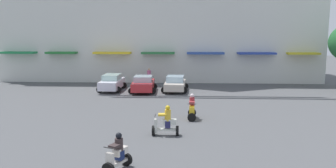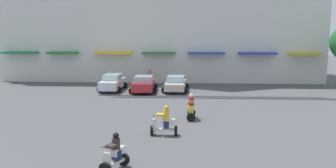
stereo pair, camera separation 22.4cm
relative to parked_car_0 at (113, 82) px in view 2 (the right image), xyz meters
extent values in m
plane|color=#4F5053|center=(3.89, -11.87, -0.77)|extent=(128.00, 128.00, 0.00)
cube|color=silver|center=(3.89, 10.88, 5.12)|extent=(35.33, 11.51, 11.79)
cube|color=#1E7A44|center=(-11.09, 4.58, 2.49)|extent=(3.74, 1.10, 0.20)
cube|color=#217130|center=(-6.39, 4.58, 2.49)|extent=(3.22, 1.10, 0.20)
cube|color=gold|center=(-0.92, 4.58, 2.49)|extent=(3.95, 1.10, 0.20)
cube|color=#276C38|center=(3.95, 4.58, 2.49)|extent=(3.48, 1.10, 0.20)
cube|color=#2D4B9A|center=(8.92, 4.58, 2.49)|extent=(3.87, 1.10, 0.20)
cube|color=#273E99|center=(14.21, 4.58, 2.49)|extent=(3.89, 1.10, 0.20)
cube|color=gold|center=(18.96, 4.58, 2.49)|extent=(3.20, 1.10, 0.20)
cube|color=white|center=(0.00, 0.00, -0.12)|extent=(1.74, 4.22, 0.75)
cube|color=#A0C2BA|center=(0.00, 0.00, 0.50)|extent=(1.46, 2.12, 0.51)
cylinder|color=black|center=(-0.80, 1.32, -0.47)|extent=(0.60, 0.18, 0.60)
cylinder|color=black|center=(0.85, 1.28, -0.47)|extent=(0.60, 0.18, 0.60)
cylinder|color=black|center=(-0.85, -1.28, -0.47)|extent=(0.60, 0.18, 0.60)
cylinder|color=black|center=(0.80, -1.32, -0.47)|extent=(0.60, 0.18, 0.60)
cube|color=red|center=(3.01, -0.61, -0.15)|extent=(1.99, 4.10, 0.71)
cube|color=#A0B5C2|center=(3.01, -0.61, 0.46)|extent=(1.66, 2.07, 0.50)
cylinder|color=black|center=(2.05, 0.61, -0.47)|extent=(0.61, 0.19, 0.60)
cylinder|color=black|center=(3.89, 0.67, -0.47)|extent=(0.61, 0.19, 0.60)
cylinder|color=black|center=(2.14, -1.89, -0.47)|extent=(0.61, 0.19, 0.60)
cylinder|color=black|center=(3.98, -1.83, -0.47)|extent=(0.61, 0.19, 0.60)
cube|color=beige|center=(5.91, -0.12, -0.18)|extent=(1.93, 4.02, 0.63)
cube|color=#A0BDCE|center=(5.91, -0.12, 0.40)|extent=(1.60, 2.04, 0.53)
cylinder|color=black|center=(5.08, 1.14, -0.47)|extent=(0.61, 0.19, 0.60)
cylinder|color=black|center=(6.85, 1.07, -0.47)|extent=(0.61, 0.19, 0.60)
cylinder|color=black|center=(4.98, -1.31, -0.47)|extent=(0.61, 0.19, 0.60)
cylinder|color=black|center=(6.75, -1.38, -0.47)|extent=(0.61, 0.19, 0.60)
cylinder|color=black|center=(7.24, -10.85, -0.51)|extent=(0.52, 0.16, 0.52)
cylinder|color=black|center=(7.28, -9.60, -0.51)|extent=(0.52, 0.16, 0.52)
cube|color=yellow|center=(7.26, -10.23, -0.45)|extent=(0.32, 1.11, 0.10)
cube|color=yellow|center=(7.27, -10.00, -0.04)|extent=(0.32, 0.71, 0.28)
cube|color=yellow|center=(7.24, -10.73, -0.26)|extent=(0.32, 0.15, 0.71)
cylinder|color=black|center=(7.24, -10.75, 0.30)|extent=(0.52, 0.05, 0.04)
cube|color=#1F1E2C|center=(7.26, -10.10, -0.16)|extent=(0.33, 0.29, 0.36)
cylinder|color=#983035|center=(7.26, -10.10, 0.31)|extent=(0.33, 0.33, 0.57)
sphere|color=silver|center=(7.26, -10.10, 0.70)|extent=(0.25, 0.25, 0.25)
cube|color=#983035|center=(7.25, -10.38, 0.33)|extent=(0.35, 0.45, 0.10)
cylinder|color=black|center=(5.18, -13.73, -0.51)|extent=(0.15, 0.52, 0.52)
cylinder|color=black|center=(6.43, -13.71, -0.51)|extent=(0.15, 0.52, 0.52)
cube|color=silver|center=(5.80, -13.72, -0.45)|extent=(1.11, 0.30, 0.10)
cube|color=silver|center=(6.03, -13.72, -0.03)|extent=(0.71, 0.31, 0.28)
cube|color=silver|center=(5.30, -13.73, -0.25)|extent=(0.15, 0.32, 0.72)
cylinder|color=black|center=(5.28, -13.73, 0.31)|extent=(0.05, 0.52, 0.04)
cube|color=#23244E|center=(5.93, -13.72, -0.15)|extent=(0.29, 0.32, 0.36)
cylinder|color=gold|center=(5.93, -13.72, 0.32)|extent=(0.33, 0.33, 0.58)
sphere|color=gold|center=(5.93, -13.72, 0.72)|extent=(0.25, 0.25, 0.25)
cube|color=gold|center=(5.65, -13.72, 0.35)|extent=(0.45, 0.35, 0.10)
cylinder|color=black|center=(4.46, -17.87, -0.51)|extent=(0.53, 0.35, 0.52)
cube|color=beige|center=(4.21, -18.39, -0.45)|extent=(0.69, 1.04, 0.10)
cube|color=beige|center=(4.30, -18.20, -0.05)|extent=(0.55, 0.71, 0.28)
cube|color=beige|center=(4.02, -18.81, -0.26)|extent=(0.35, 0.26, 0.71)
cylinder|color=black|center=(4.01, -18.83, 0.29)|extent=(0.49, 0.25, 0.04)
cube|color=navy|center=(4.26, -18.29, -0.17)|extent=(0.41, 0.39, 0.36)
cylinder|color=#362B2B|center=(4.26, -18.29, 0.26)|extent=(0.43, 0.43, 0.49)
sphere|color=black|center=(4.26, -18.29, 0.61)|extent=(0.25, 0.25, 0.25)
cube|color=#362B2B|center=(4.15, -18.51, 0.28)|extent=(0.50, 0.54, 0.10)
cylinder|color=#2E283A|center=(3.02, 4.24, -0.33)|extent=(0.33, 0.33, 0.88)
cylinder|color=#D96597|center=(3.02, 4.24, 0.39)|extent=(0.53, 0.53, 0.58)
sphere|color=tan|center=(3.02, 4.24, 0.79)|extent=(0.22, 0.22, 0.22)
camera|label=1|loc=(6.81, -30.76, 4.53)|focal=35.98mm
camera|label=2|loc=(7.04, -30.75, 4.53)|focal=35.98mm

